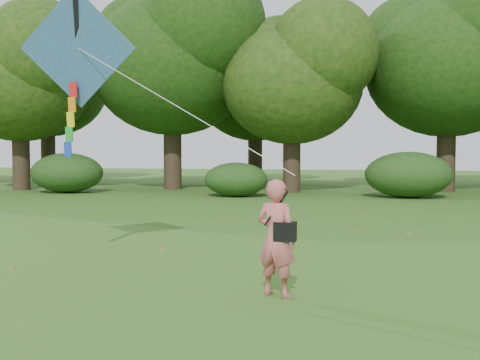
# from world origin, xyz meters

# --- Properties ---
(ground) EXTENTS (100.00, 100.00, 0.00)m
(ground) POSITION_xyz_m (0.00, 0.00, 0.00)
(ground) COLOR #265114
(ground) RESTS_ON ground
(man_kite_flyer) EXTENTS (0.68, 0.58, 1.59)m
(man_kite_flyer) POSITION_xyz_m (-0.04, 0.61, 0.80)
(man_kite_flyer) COLOR #CA5F61
(man_kite_flyer) RESTS_ON ground
(crossbody_bag) EXTENTS (0.43, 0.20, 0.67)m
(crossbody_bag) POSITION_xyz_m (0.07, 0.58, 0.90)
(crossbody_bag) COLOR black
(crossbody_bag) RESTS_ON ground
(flying_kite) EXTENTS (5.00, 2.12, 3.11)m
(flying_kite) POSITION_xyz_m (-3.75, 2.34, 3.68)
(flying_kite) COLOR #24499F
(flying_kite) RESTS_ON ground
(tree_line) EXTENTS (54.70, 15.30, 9.48)m
(tree_line) POSITION_xyz_m (1.67, 22.88, 5.60)
(tree_line) COLOR #3A2D1E
(tree_line) RESTS_ON ground
(shrub_band) EXTENTS (39.15, 3.22, 1.88)m
(shrub_band) POSITION_xyz_m (-0.72, 17.60, 0.86)
(shrub_band) COLOR #264919
(shrub_band) RESTS_ON ground
(fallen_leaves) EXTENTS (9.32, 14.91, 0.01)m
(fallen_leaves) POSITION_xyz_m (-0.41, 5.71, 0.01)
(fallen_leaves) COLOR olive
(fallen_leaves) RESTS_ON ground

